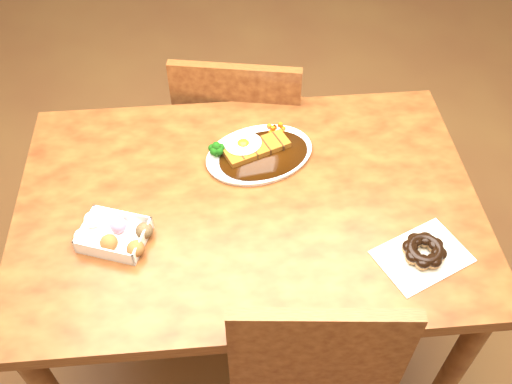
{
  "coord_description": "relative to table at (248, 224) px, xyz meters",
  "views": [
    {
      "loc": [
        -0.06,
        -0.96,
        1.88
      ],
      "look_at": [
        0.02,
        -0.03,
        0.81
      ],
      "focal_mm": 40.0,
      "sensor_mm": 36.0,
      "label": 1
    }
  ],
  "objects": [
    {
      "name": "donut_box",
      "position": [
        -0.33,
        -0.1,
        0.12
      ],
      "size": [
        0.19,
        0.16,
        0.04
      ],
      "rotation": [
        0.0,
        0.0,
        -0.34
      ],
      "color": "white",
      "rests_on": "table"
    },
    {
      "name": "table",
      "position": [
        0.0,
        0.0,
        0.0
      ],
      "size": [
        1.2,
        0.8,
        0.75
      ],
      "color": "#481D0E",
      "rests_on": "ground"
    },
    {
      "name": "katsu_curry_plate",
      "position": [
        0.04,
        0.16,
        0.11
      ],
      "size": [
        0.35,
        0.3,
        0.06
      ],
      "rotation": [
        0.0,
        0.0,
        0.32
      ],
      "color": "white",
      "rests_on": "table"
    },
    {
      "name": "pon_de_ring",
      "position": [
        0.4,
        -0.21,
        0.12
      ],
      "size": [
        0.25,
        0.22,
        0.04
      ],
      "rotation": [
        0.0,
        0.0,
        0.42
      ],
      "color": "silver",
      "rests_on": "table"
    },
    {
      "name": "ground",
      "position": [
        0.0,
        0.0,
        -0.65
      ],
      "size": [
        6.0,
        6.0,
        0.0
      ],
      "primitive_type": "plane",
      "color": "brown",
      "rests_on": "ground"
    },
    {
      "name": "chair_far",
      "position": [
        0.02,
        0.54,
        -0.17
      ],
      "size": [
        0.49,
        0.49,
        0.87
      ],
      "rotation": [
        0.0,
        0.0,
        2.95
      ],
      "color": "#481D0E",
      "rests_on": "ground"
    }
  ]
}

